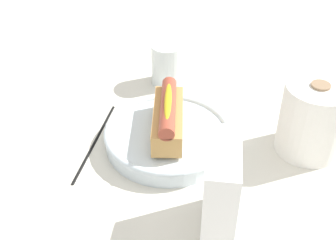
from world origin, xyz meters
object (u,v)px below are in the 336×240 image
water_glass (167,66)px  napkin_box (220,193)px  hotdog_front (168,116)px  paper_towel_roll (313,119)px  chopstick_near (94,142)px  serving_bowl (168,136)px

water_glass → napkin_box: (0.38, 0.14, 0.04)m
napkin_box → hotdog_front: bearing=-152.3°
water_glass → hotdog_front: bearing=10.0°
paper_towel_roll → chopstick_near: size_ratio=0.61×
paper_towel_roll → napkin_box: (0.20, -0.14, 0.01)m
paper_towel_roll → napkin_box: size_ratio=0.89×
hotdog_front → napkin_box: size_ratio=1.04×
serving_bowl → paper_towel_roll: bearing=97.0°
water_glass → napkin_box: size_ratio=0.60×
serving_bowl → napkin_box: napkin_box is taller
paper_towel_roll → chopstick_near: paper_towel_roll is taller
water_glass → serving_bowl: bearing=10.0°
serving_bowl → paper_towel_roll: 0.25m
chopstick_near → serving_bowl: bearing=101.0°
serving_bowl → paper_towel_roll: paper_towel_roll is taller
napkin_box → serving_bowl: bearing=-152.3°
chopstick_near → napkin_box: bearing=58.5°
serving_bowl → napkin_box: bearing=30.0°
napkin_box → chopstick_near: size_ratio=0.68×
hotdog_front → paper_towel_roll: 0.24m
hotdog_front → napkin_box: 0.20m
serving_bowl → paper_towel_roll: size_ratio=1.68×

